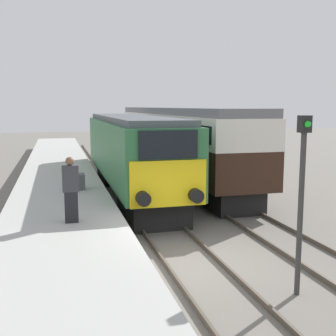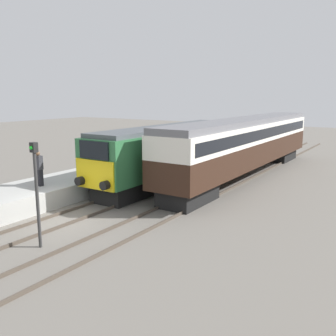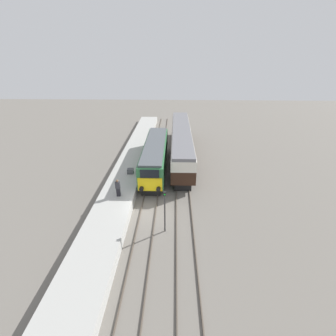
{
  "view_description": "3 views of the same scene",
  "coord_description": "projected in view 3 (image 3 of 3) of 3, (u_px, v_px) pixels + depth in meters",
  "views": [
    {
      "loc": [
        -3.35,
        -10.29,
        4.15
      ],
      "look_at": [
        0.0,
        2.31,
        2.23
      ],
      "focal_mm": 45.0,
      "sensor_mm": 36.0,
      "label": 1
    },
    {
      "loc": [
        12.95,
        -10.92,
        5.61
      ],
      "look_at": [
        1.7,
        6.31,
        1.6
      ],
      "focal_mm": 40.0,
      "sensor_mm": 36.0,
      "label": 2
    },
    {
      "loc": [
        2.4,
        -17.12,
        13.44
      ],
      "look_at": [
        1.7,
        6.31,
        1.6
      ],
      "focal_mm": 24.0,
      "sensor_mm": 36.0,
      "label": 3
    }
  ],
  "objects": [
    {
      "name": "ground_plane",
      "position": [
        148.0,
        212.0,
        21.4
      ],
      "size": [
        120.0,
        120.0,
        0.0
      ],
      "primitive_type": "plane",
      "color": "slate"
    },
    {
      "name": "platform_left",
      "position": [
        129.0,
        169.0,
        28.41
      ],
      "size": [
        3.5,
        50.0,
        0.97
      ],
      "color": "#A8A8A3",
      "rests_on": "ground_plane"
    },
    {
      "name": "rails_near_track",
      "position": [
        153.0,
        185.0,
        25.83
      ],
      "size": [
        1.51,
        60.0,
        0.14
      ],
      "color": "#4C4238",
      "rests_on": "ground_plane"
    },
    {
      "name": "rails_far_track",
      "position": [
        182.0,
        185.0,
        25.74
      ],
      "size": [
        1.5,
        60.0,
        0.14
      ],
      "color": "#4C4238",
      "rests_on": "ground_plane"
    },
    {
      "name": "locomotive",
      "position": [
        155.0,
        155.0,
        28.46
      ],
      "size": [
        2.7,
        13.82,
        3.7
      ],
      "color": "black",
      "rests_on": "ground_plane"
    },
    {
      "name": "passenger_carriage",
      "position": [
        181.0,
        140.0,
        32.43
      ],
      "size": [
        2.75,
        20.48,
        4.06
      ],
      "color": "black",
      "rests_on": "ground_plane"
    },
    {
      "name": "person_on_platform",
      "position": [
        118.0,
        188.0,
        21.79
      ],
      "size": [
        0.44,
        0.26,
        1.82
      ],
      "color": "black",
      "rests_on": "platform_left"
    },
    {
      "name": "signal_post",
      "position": [
        165.0,
        209.0,
        18.09
      ],
      "size": [
        0.24,
        0.28,
        3.96
      ],
      "color": "#333333",
      "rests_on": "ground_plane"
    },
    {
      "name": "luggage_crate",
      "position": [
        130.0,
        171.0,
        26.26
      ],
      "size": [
        0.7,
        0.56,
        0.6
      ],
      "color": "#4C4C51",
      "rests_on": "platform_left"
    }
  ]
}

